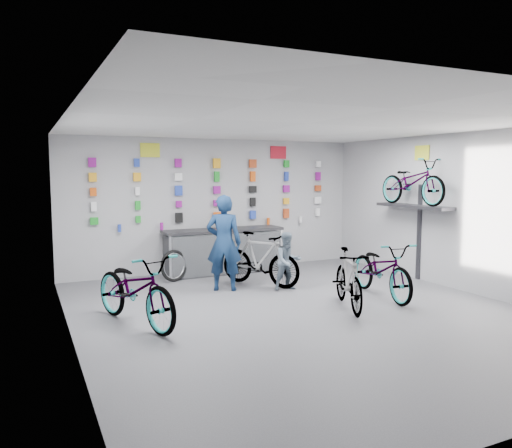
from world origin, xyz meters
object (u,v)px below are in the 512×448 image
clerk (224,243)px  bike_left (135,289)px  bike_center (348,279)px  bike_service (260,259)px  counter (224,252)px  customer (288,261)px  bike_right (382,269)px

clerk → bike_left: bearing=64.0°
bike_center → bike_service: size_ratio=0.92×
counter → clerk: 1.68m
bike_center → bike_service: bearing=126.6°
bike_center → customer: size_ratio=1.48×
bike_service → clerk: (-0.79, -0.06, 0.38)m
counter → customer: customer is taller
bike_service → bike_left: bearing=176.6°
bike_left → clerk: size_ratio=1.13×
bike_left → bike_right: size_ratio=1.06×
bike_center → bike_right: 1.09m
bike_right → bike_service: bike_service is taller
bike_center → bike_right: bike_right is taller
counter → bike_service: bearing=-82.2°
counter → bike_center: 3.69m
clerk → counter: bearing=-83.9°
bike_service → clerk: 0.88m
customer → bike_service: bearing=123.4°
clerk → customer: size_ratio=1.64×
counter → bike_service: size_ratio=1.52×
counter → customer: bearing=-75.5°
bike_right → clerk: (-2.39, 1.69, 0.40)m
counter → customer: size_ratio=2.42×
bike_service → bike_right: bearing=-79.8°
bike_center → customer: 1.61m
bike_left → customer: 3.25m
counter → bike_right: bearing=-60.6°
bike_left → bike_service: (2.78, 1.53, -0.01)m
bike_center → customer: customer is taller
customer → counter: bearing=108.1°
bike_left → bike_center: bike_left is taller
bike_left → clerk: 2.50m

